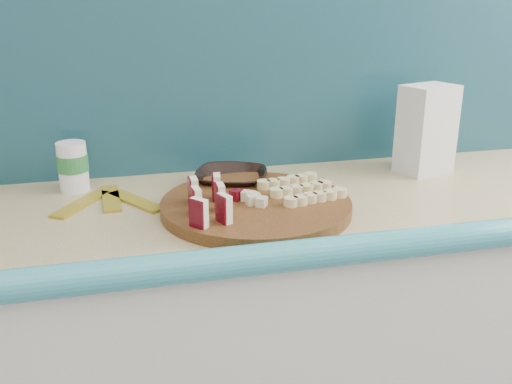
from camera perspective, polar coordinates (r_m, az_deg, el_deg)
The scene contains 10 objects.
kitchen_counter at distance 1.56m, azimuth -1.77°, elevation -16.99°, with size 2.20×0.63×0.91m.
backsplash at distance 1.55m, azimuth -4.31°, elevation 11.21°, with size 2.20×0.02×0.50m, color teal.
cutting_board at distance 1.29m, azimuth 0.00°, elevation -1.40°, with size 0.43×0.43×0.03m, color #40210D.
apple_wedges at distance 1.21m, azimuth -4.84°, elevation -0.74°, with size 0.09×0.19×0.06m.
apple_chunks at distance 1.27m, azimuth -1.04°, elevation -0.58°, with size 0.07×0.07×0.02m.
banana_slices at distance 1.33m, azimuth 4.57°, elevation 0.33°, with size 0.19×0.19×0.02m.
brown_bowl at distance 1.44m, azimuth -2.48°, elevation 1.28°, with size 0.18×0.18×0.04m, color black.
flour_bag at distance 1.61m, azimuth 16.68°, elevation 6.02°, with size 0.14×0.10×0.24m, color silver.
canister at distance 1.48m, azimuth -17.85°, elevation 2.53°, with size 0.08×0.08×0.12m.
banana_peel at distance 1.39m, azimuth -14.45°, elevation -0.89°, with size 0.26×0.21×0.01m.
Camera 1 is at (-0.15, 0.27, 1.38)m, focal length 40.00 mm.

